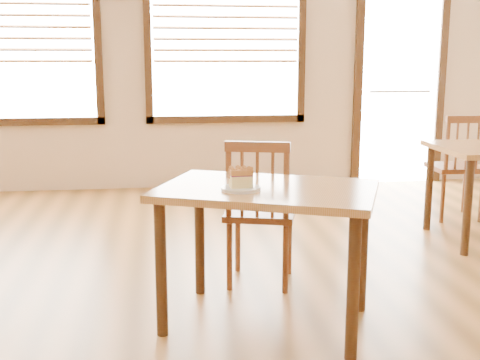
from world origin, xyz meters
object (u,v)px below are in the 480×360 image
(cafe_chair_second, at_px, (458,166))
(plate, at_px, (241,189))
(cafe_chair_main, at_px, (260,211))
(cake_slice, at_px, (241,177))
(cafe_table_main, at_px, (267,207))

(cafe_chair_second, xyz_separation_m, plate, (-2.22, -1.98, 0.28))
(cafe_chair_main, relative_size, plate, 4.66)
(cake_slice, bearing_deg, cafe_table_main, 18.90)
(cafe_chair_main, bearing_deg, cafe_table_main, 100.20)
(cafe_table_main, xyz_separation_m, plate, (-0.15, -0.06, 0.12))
(cafe_chair_second, height_order, plate, cafe_chair_second)
(cake_slice, bearing_deg, cafe_chair_second, 38.67)
(plate, distance_m, cake_slice, 0.06)
(cafe_table_main, height_order, cafe_chair_main, cafe_chair_main)
(cafe_table_main, distance_m, cafe_chair_main, 0.59)
(cafe_chair_main, relative_size, cake_slice, 7.51)
(cake_slice, bearing_deg, plate, -162.45)
(cafe_table_main, relative_size, cafe_chair_main, 1.38)
(cafe_chair_main, xyz_separation_m, plate, (-0.21, -0.63, 0.28))
(cafe_table_main, xyz_separation_m, cafe_chair_main, (0.06, 0.57, -0.16))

